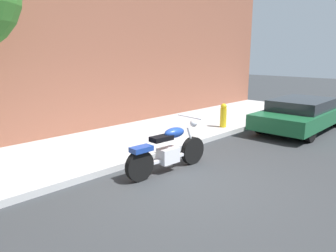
% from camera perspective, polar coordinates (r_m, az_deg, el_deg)
% --- Properties ---
extents(ground_plane, '(60.00, 60.00, 0.00)m').
position_cam_1_polar(ground_plane, '(6.31, 2.15, -10.04)').
color(ground_plane, '#303335').
extents(sidewalk, '(20.26, 3.15, 0.14)m').
position_cam_1_polar(sidewalk, '(8.41, -12.84, -3.94)').
color(sidewalk, '#B0B0B0').
rests_on(sidewalk, ground).
extents(motorcycle, '(2.12, 0.70, 1.12)m').
position_cam_1_polar(motorcycle, '(6.71, -0.04, -4.49)').
color(motorcycle, black).
rests_on(motorcycle, ground).
extents(parked_car_green, '(4.27, 1.82, 1.03)m').
position_cam_1_polar(parked_car_green, '(11.25, 22.82, 2.10)').
color(parked_car_green, black).
rests_on(parked_car_green, ground).
extents(fire_hydrant, '(0.20, 0.20, 0.91)m').
position_cam_1_polar(fire_hydrant, '(10.35, 9.82, 1.53)').
color(fire_hydrant, gold).
rests_on(fire_hydrant, ground).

